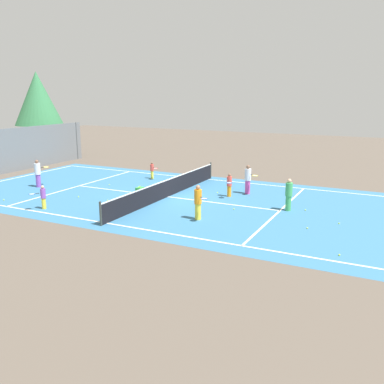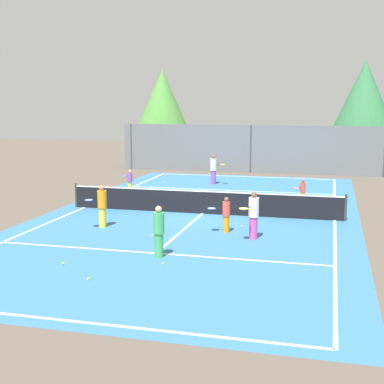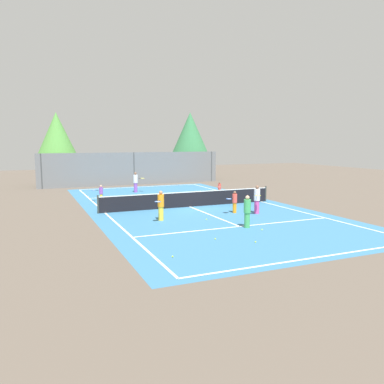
% 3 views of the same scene
% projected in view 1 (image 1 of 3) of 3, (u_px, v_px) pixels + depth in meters
% --- Properties ---
extents(ground_plane, '(80.00, 80.00, 0.00)m').
position_uv_depth(ground_plane, '(168.00, 197.00, 23.63)').
color(ground_plane, brown).
extents(court_surface, '(13.00, 25.00, 0.01)m').
position_uv_depth(court_surface, '(168.00, 197.00, 23.63)').
color(court_surface, teal).
rests_on(court_surface, ground_plane).
extents(tennis_net, '(11.90, 0.10, 1.10)m').
position_uv_depth(tennis_net, '(168.00, 188.00, 23.52)').
color(tennis_net, '#333833').
rests_on(tennis_net, ground_plane).
extents(tree_1, '(4.06, 4.06, 7.48)m').
position_uv_depth(tree_1, '(38.00, 99.00, 36.11)').
color(tree_1, brown).
rests_on(tree_1, ground_plane).
extents(player_0, '(0.62, 0.79, 1.13)m').
position_uv_depth(player_0, '(152.00, 170.00, 28.49)').
color(player_0, yellow).
rests_on(player_0, ground_plane).
extents(player_1, '(0.67, 0.91, 1.68)m').
position_uv_depth(player_1, '(248.00, 179.00, 24.16)').
color(player_1, '#D14799').
rests_on(player_1, ground_plane).
extents(player_2, '(0.34, 0.34, 1.61)m').
position_uv_depth(player_2, '(289.00, 194.00, 20.70)').
color(player_2, '#3FA559').
rests_on(player_2, ground_plane).
extents(player_3, '(0.81, 0.63, 1.20)m').
position_uv_depth(player_3, '(43.00, 197.00, 21.05)').
color(player_3, yellow).
rests_on(player_3, ground_plane).
extents(player_4, '(0.95, 0.53, 1.70)m').
position_uv_depth(player_4, '(38.00, 173.00, 25.93)').
color(player_4, purple).
rests_on(player_4, ground_plane).
extents(player_5, '(0.73, 0.87, 1.62)m').
position_uv_depth(player_5, '(198.00, 202.00, 19.23)').
color(player_5, yellow).
rests_on(player_5, ground_plane).
extents(player_6, '(0.86, 0.55, 1.31)m').
position_uv_depth(player_6, '(229.00, 185.00, 23.54)').
color(player_6, orange).
rests_on(player_6, ground_plane).
extents(ball_crate, '(0.45, 0.36, 0.43)m').
position_uv_depth(ball_crate, '(140.00, 190.00, 24.41)').
color(ball_crate, green).
rests_on(ball_crate, ground_plane).
extents(tennis_ball_0, '(0.07, 0.07, 0.07)m').
position_uv_depth(tennis_ball_0, '(107.00, 200.00, 22.74)').
color(tennis_ball_0, '#CCE533').
rests_on(tennis_ball_0, ground_plane).
extents(tennis_ball_1, '(0.07, 0.07, 0.07)m').
position_uv_depth(tennis_ball_1, '(4.00, 200.00, 22.81)').
color(tennis_ball_1, '#CCE533').
rests_on(tennis_ball_1, ground_plane).
extents(tennis_ball_2, '(0.07, 0.07, 0.07)m').
position_uv_depth(tennis_ball_2, '(160.00, 183.00, 27.23)').
color(tennis_ball_2, '#CCE533').
rests_on(tennis_ball_2, ground_plane).
extents(tennis_ball_3, '(0.07, 0.07, 0.07)m').
position_uv_depth(tennis_ball_3, '(79.00, 197.00, 23.52)').
color(tennis_ball_3, '#CCE533').
rests_on(tennis_ball_3, ground_plane).
extents(tennis_ball_4, '(0.07, 0.07, 0.07)m').
position_uv_depth(tennis_ball_4, '(234.00, 209.00, 21.05)').
color(tennis_ball_4, '#CCE533').
rests_on(tennis_ball_4, ground_plane).
extents(tennis_ball_5, '(0.07, 0.07, 0.07)m').
position_uv_depth(tennis_ball_5, '(339.00, 223.00, 18.74)').
color(tennis_ball_5, '#CCE533').
rests_on(tennis_ball_5, ground_plane).
extents(tennis_ball_6, '(0.07, 0.07, 0.07)m').
position_uv_depth(tennis_ball_6, '(307.00, 228.00, 18.08)').
color(tennis_ball_6, '#CCE533').
rests_on(tennis_ball_6, ground_plane).
extents(tennis_ball_9, '(0.07, 0.07, 0.07)m').
position_uv_depth(tennis_ball_9, '(217.00, 193.00, 24.49)').
color(tennis_ball_9, '#CCE533').
rests_on(tennis_ball_9, ground_plane).
extents(tennis_ball_10, '(0.07, 0.07, 0.07)m').
position_uv_depth(tennis_ball_10, '(305.00, 210.00, 20.86)').
color(tennis_ball_10, '#CCE533').
rests_on(tennis_ball_10, ground_plane).
extents(tennis_ball_11, '(0.07, 0.07, 0.07)m').
position_uv_depth(tennis_ball_11, '(109.00, 185.00, 26.59)').
color(tennis_ball_11, '#CCE533').
rests_on(tennis_ball_11, ground_plane).
extents(tennis_ball_12, '(0.07, 0.07, 0.07)m').
position_uv_depth(tennis_ball_12, '(339.00, 255.00, 15.09)').
color(tennis_ball_12, '#CCE533').
rests_on(tennis_ball_12, ground_plane).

